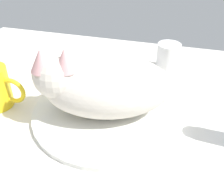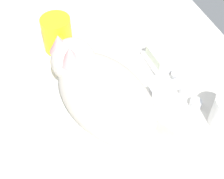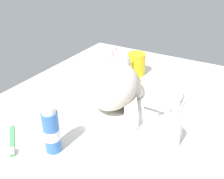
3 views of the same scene
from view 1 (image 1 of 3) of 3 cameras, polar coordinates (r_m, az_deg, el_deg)
The scene contains 7 objects.
ground_plane at distance 62.51cm, azimuth -0.90°, elevation -6.08°, with size 110.00×82.50×3.00cm, color silver.
sink_basin at distance 61.23cm, azimuth -0.92°, elevation -4.63°, with size 33.81×33.81×1.04cm, color silver.
faucet at distance 75.59cm, azimuth 3.01°, elevation 5.06°, with size 12.26×11.66×5.06cm.
cat at distance 57.03cm, azimuth -2.60°, elevation 1.26°, with size 30.89×25.89×16.37cm.
rinse_cup at distance 78.20cm, azimuth 11.83°, elevation 6.77°, with size 6.49×6.49×7.92cm.
soap_dish at distance 79.29cm, azimuth -4.90°, elevation 5.04°, with size 9.00×6.40×1.20cm, color white.
soap_bar at distance 78.37cm, azimuth -4.97°, elevation 6.29°, with size 7.32×4.34×2.69cm, color silver.
Camera 1 is at (13.47, -46.05, 38.56)cm, focal length 43.01 mm.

